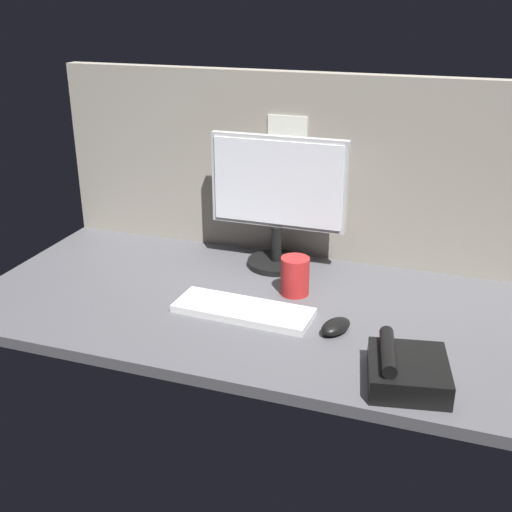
{
  "coord_description": "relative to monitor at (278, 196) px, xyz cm",
  "views": [
    {
      "loc": [
        39.26,
        -149.7,
        79.83
      ],
      "look_at": [
        -5.5,
        0.0,
        14.0
      ],
      "focal_mm": 44.62,
      "sensor_mm": 36.0,
      "label": 1
    }
  ],
  "objects": [
    {
      "name": "ground_plane",
      "position": [
        13.76,
        -25.12,
        -23.96
      ],
      "size": [
        180.0,
        80.0,
        3.0
      ],
      "primitive_type": "cube",
      "color": "#515156"
    },
    {
      "name": "cubicle_wall_back",
      "position": [
        13.73,
        12.37,
        6.22
      ],
      "size": [
        180.0,
        5.5,
        57.34
      ],
      "color": "gray",
      "rests_on": "ground_plane"
    },
    {
      "name": "monitor",
      "position": [
        0.0,
        0.0,
        0.0
      ],
      "size": [
        41.76,
        18.0,
        40.56
      ],
      "color": "black",
      "rests_on": "ground_plane"
    },
    {
      "name": "keyboard",
      "position": [
        1.19,
        -34.07,
        -21.46
      ],
      "size": [
        37.53,
        14.6,
        2.0
      ],
      "primitive_type": "cube",
      "rotation": [
        0.0,
        0.0,
        -0.04
      ],
      "color": "silver",
      "rests_on": "ground_plane"
    },
    {
      "name": "mouse",
      "position": [
        26.58,
        -35.99,
        -20.76
      ],
      "size": [
        9.06,
        11.05,
        3.4
      ],
      "primitive_type": "ellipsoid",
      "rotation": [
        0.0,
        0.0,
        -0.42
      ],
      "color": "black",
      "rests_on": "ground_plane"
    },
    {
      "name": "mug_red_plastic",
      "position": [
        10.8,
        -17.92,
        -17.0
      ],
      "size": [
        8.1,
        8.1,
        10.91
      ],
      "color": "red",
      "rests_on": "ground_plane"
    },
    {
      "name": "desk_phone",
      "position": [
        45.8,
        -52.85,
        -19.27
      ],
      "size": [
        20.2,
        21.8,
        8.8
      ],
      "color": "black",
      "rests_on": "ground_plane"
    }
  ]
}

